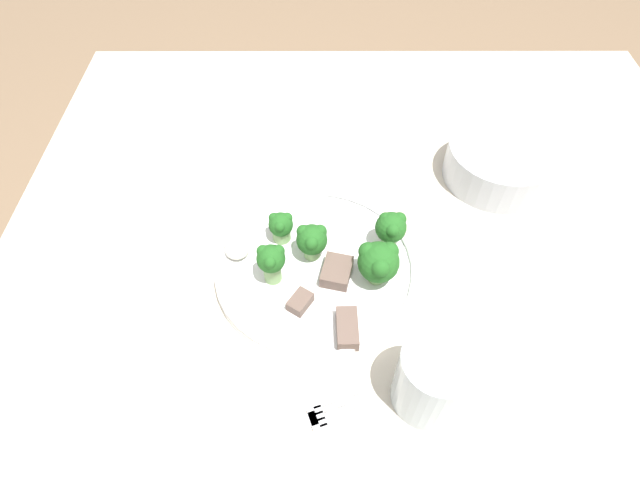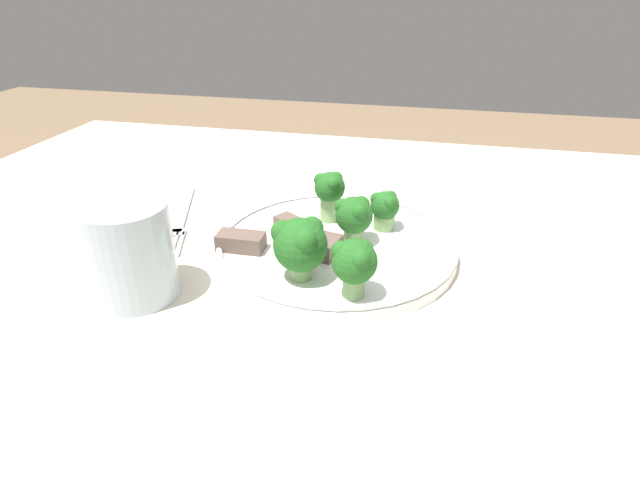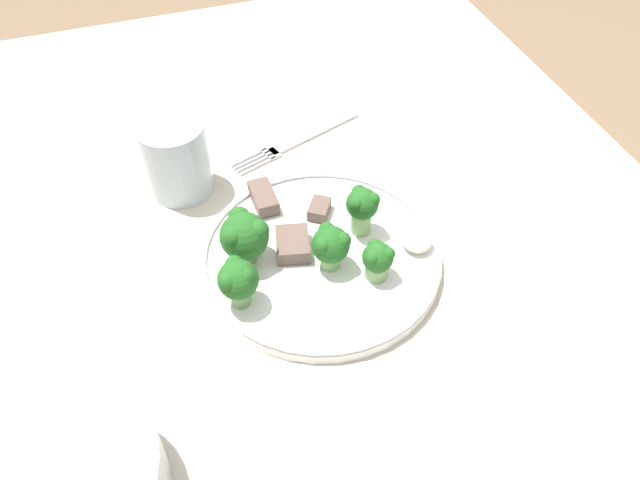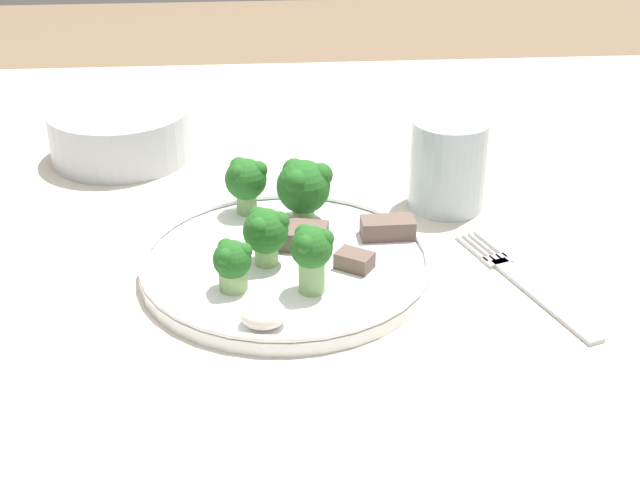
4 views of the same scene
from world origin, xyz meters
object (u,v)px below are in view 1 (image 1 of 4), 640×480
Objects in this scene: dinner_plate at (315,267)px; fork at (277,432)px; drinking_glass at (432,381)px; cream_bowl at (499,163)px.

dinner_plate reaches higher than fork.
drinking_glass is at bearing 103.55° from fork.
fork is 0.49m from cream_bowl.
drinking_glass reaches higher than fork.
drinking_glass reaches higher than cream_bowl.
dinner_plate is at bearing -143.97° from drinking_glass.
cream_bowl reaches higher than dinner_plate.
drinking_glass is (-0.04, 0.16, 0.04)m from fork.
fork is (0.20, -0.04, -0.01)m from dinner_plate.
dinner_plate is at bearing 169.30° from fork.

